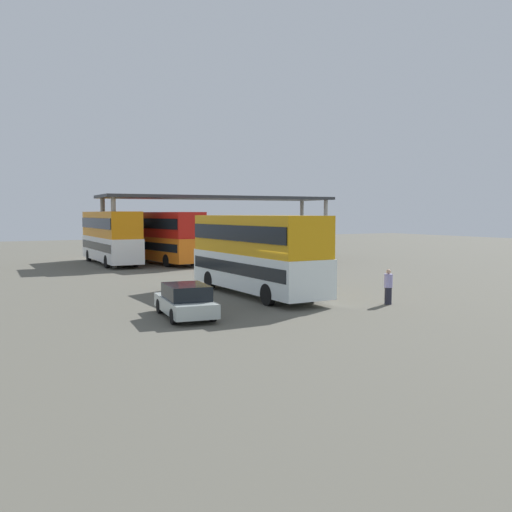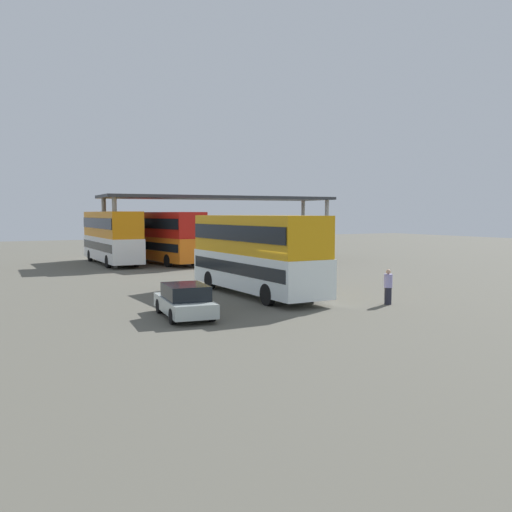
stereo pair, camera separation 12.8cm
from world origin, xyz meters
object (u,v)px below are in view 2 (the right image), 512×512
(double_decker_near_canopy, at_px, (112,235))
(double_decker_mid_row, at_px, (161,235))
(double_decker_main, at_px, (256,251))
(parked_hatchback, at_px, (185,301))
(pedestrian_waiting, at_px, (388,287))

(double_decker_near_canopy, xyz_separation_m, double_decker_mid_row, (3.86, -1.13, -0.02))
(double_decker_main, height_order, parked_hatchback, double_decker_main)
(parked_hatchback, xyz_separation_m, pedestrian_waiting, (9.33, -1.44, 0.13))
(double_decker_mid_row, xyz_separation_m, pedestrian_waiting, (1.96, -25.63, -1.54))
(double_decker_mid_row, distance_m, pedestrian_waiting, 25.75)
(parked_hatchback, relative_size, double_decker_near_canopy, 0.39)
(double_decker_mid_row, bearing_deg, double_decker_main, 167.45)
(parked_hatchback, relative_size, pedestrian_waiting, 2.64)
(double_decker_near_canopy, height_order, double_decker_mid_row, double_decker_near_canopy)
(double_decker_main, bearing_deg, parked_hatchback, 126.32)
(double_decker_main, xyz_separation_m, double_decker_near_canopy, (-1.95, 21.24, 0.13))
(parked_hatchback, bearing_deg, double_decker_main, -45.79)
(double_decker_main, height_order, double_decker_mid_row, double_decker_mid_row)
(parked_hatchback, bearing_deg, double_decker_mid_row, -9.43)
(parked_hatchback, distance_m, pedestrian_waiting, 9.44)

